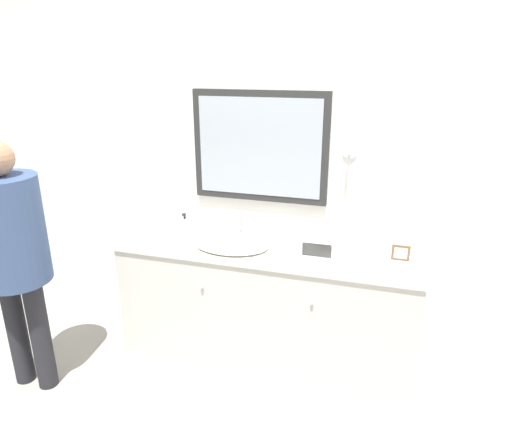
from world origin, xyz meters
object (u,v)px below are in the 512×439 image
(sink_basin, at_px, (232,244))
(picture_frame, at_px, (401,253))
(person, at_px, (11,244))
(appliance_box, at_px, (318,246))
(soap_bottle, at_px, (185,225))

(sink_basin, xyz_separation_m, picture_frame, (1.08, 0.09, 0.03))
(picture_frame, bearing_deg, sink_basin, -175.49)
(picture_frame, distance_m, person, 2.37)
(appliance_box, height_order, picture_frame, appliance_box)
(soap_bottle, xyz_separation_m, appliance_box, (0.99, -0.13, 0.01))
(soap_bottle, bearing_deg, appliance_box, -7.55)
(soap_bottle, bearing_deg, picture_frame, -2.02)
(sink_basin, distance_m, soap_bottle, 0.43)
(soap_bottle, bearing_deg, sink_basin, -18.68)
(sink_basin, height_order, picture_frame, sink_basin)
(soap_bottle, distance_m, picture_frame, 1.49)
(soap_bottle, height_order, person, person)
(picture_frame, height_order, person, person)
(appliance_box, distance_m, picture_frame, 0.51)
(soap_bottle, height_order, appliance_box, soap_bottle)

